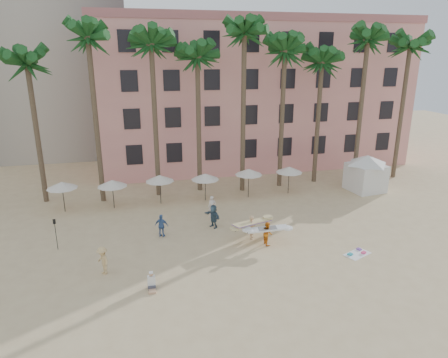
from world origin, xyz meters
TOP-DOWN VIEW (x-y plane):
  - ground at (0.00, 0.00)m, footprint 120.00×120.00m
  - pink_hotel at (7.00, 26.00)m, footprint 35.00×14.00m
  - palm_row at (0.51, 15.00)m, footprint 44.40×5.40m
  - umbrella_row at (-3.00, 12.50)m, footprint 22.50×2.70m
  - cabana at (14.54, 11.74)m, footprint 5.07×5.07m
  - beach_towel at (6.99, 0.27)m, footprint 2.05×1.63m
  - carrier_yellow at (0.83, 4.08)m, footprint 3.17×2.03m
  - carrier_white at (1.59, 2.97)m, footprint 2.88×1.12m
  - beachgoers at (-4.60, 5.06)m, footprint 9.03×8.07m
  - paddle at (-12.50, 5.41)m, footprint 0.18×0.04m
  - seated_man at (-6.55, -0.85)m, footprint 0.45×0.78m

SIDE VIEW (x-z plane):
  - ground at x=0.00m, z-range 0.00..0.00m
  - beach_towel at x=6.99m, z-range -0.04..0.10m
  - seated_man at x=-6.55m, z-range -0.16..0.86m
  - beachgoers at x=-4.60m, z-range -0.02..1.80m
  - carrier_white at x=1.59m, z-range 0.07..1.71m
  - carrier_yellow at x=0.83m, z-range 0.12..1.88m
  - paddle at x=-12.50m, z-range 0.30..2.52m
  - cabana at x=14.54m, z-range 0.32..3.82m
  - umbrella_row at x=-3.00m, z-range 0.97..3.69m
  - pink_hotel at x=7.00m, z-range 0.00..16.00m
  - palm_row at x=0.51m, z-range 4.82..21.12m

